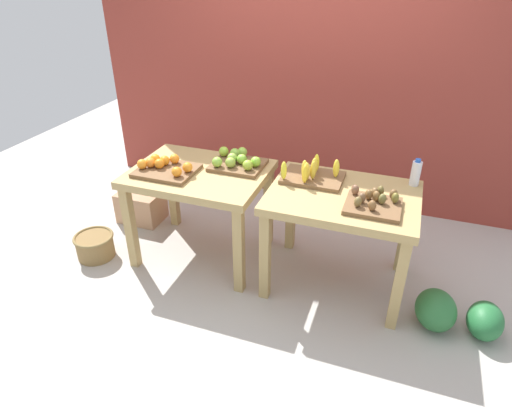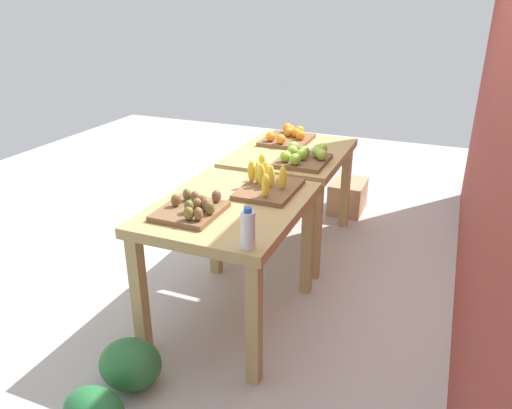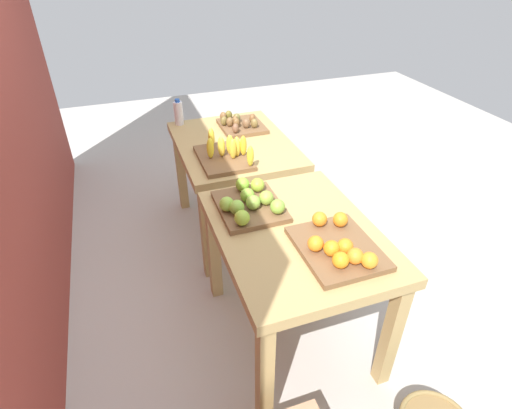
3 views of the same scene
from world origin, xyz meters
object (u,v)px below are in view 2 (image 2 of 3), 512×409
(kiwi_bin, at_px, (193,208))
(cardboard_produce_box, at_px, (348,196))
(display_table_left, at_px, (291,165))
(orange_bin, at_px, (288,137))
(apple_bin, at_px, (303,156))
(display_table_right, at_px, (230,221))
(watermelon_pile, at_px, (116,383))
(water_bottle, at_px, (248,230))
(wicker_basket, at_px, (283,189))
(banana_crate, at_px, (268,184))

(kiwi_bin, xyz_separation_m, cardboard_produce_box, (-2.13, 0.42, -0.67))
(display_table_left, relative_size, orange_bin, 2.28)
(orange_bin, height_order, apple_bin, apple_bin)
(display_table_right, distance_m, watermelon_pile, 1.04)
(apple_bin, distance_m, watermelon_pile, 1.90)
(display_table_left, relative_size, water_bottle, 5.11)
(orange_bin, relative_size, apple_bin, 1.09)
(watermelon_pile, bearing_deg, kiwi_bin, 170.87)
(display_table_left, bearing_deg, wicker_basket, -157.45)
(display_table_left, bearing_deg, apple_bin, 33.44)
(display_table_left, relative_size, apple_bin, 2.49)
(orange_bin, distance_m, watermelon_pile, 2.31)
(display_table_right, height_order, banana_crate, banana_crate)
(display_table_right, height_order, cardboard_produce_box, display_table_right)
(orange_bin, distance_m, kiwi_bin, 1.56)
(display_table_right, bearing_deg, orange_bin, -175.34)
(kiwi_bin, bearing_deg, display_table_left, 174.96)
(kiwi_bin, bearing_deg, banana_crate, 152.44)
(wicker_basket, xyz_separation_m, cardboard_produce_box, (0.04, 0.65, 0.04))
(banana_crate, xyz_separation_m, watermelon_pile, (1.12, -0.35, -0.70))
(water_bottle, height_order, watermelon_pile, water_bottle)
(display_table_left, bearing_deg, banana_crate, 8.63)
(display_table_right, relative_size, kiwi_bin, 2.89)
(banana_crate, bearing_deg, kiwi_bin, -27.56)
(orange_bin, xyz_separation_m, water_bottle, (1.80, 0.42, 0.06))
(display_table_right, xyz_separation_m, wicker_basket, (-1.96, -0.35, -0.56))
(banana_crate, distance_m, wicker_basket, 1.91)
(wicker_basket, bearing_deg, kiwi_bin, 6.09)
(display_table_right, height_order, watermelon_pile, display_table_right)
(apple_bin, distance_m, banana_crate, 0.61)
(display_table_right, height_order, orange_bin, orange_bin)
(banana_crate, height_order, cardboard_produce_box, banana_crate)
(banana_crate, relative_size, cardboard_produce_box, 1.10)
(apple_bin, distance_m, wicker_basket, 1.41)
(display_table_left, distance_m, cardboard_produce_box, 1.00)
(kiwi_bin, xyz_separation_m, watermelon_pile, (0.65, -0.10, -0.69))
(apple_bin, relative_size, kiwi_bin, 1.16)
(kiwi_bin, bearing_deg, apple_bin, 165.29)
(display_table_left, relative_size, kiwi_bin, 2.89)
(cardboard_produce_box, bearing_deg, display_table_right, -8.88)
(display_table_right, xyz_separation_m, watermelon_pile, (0.86, -0.22, -0.54))
(apple_bin, bearing_deg, kiwi_bin, -14.71)
(display_table_right, bearing_deg, display_table_left, 180.00)
(display_table_left, xyz_separation_m, wicker_basket, (-0.84, -0.35, -0.56))
(orange_bin, height_order, water_bottle, water_bottle)
(kiwi_bin, relative_size, wicker_basket, 1.10)
(orange_bin, height_order, watermelon_pile, orange_bin)
(display_table_right, distance_m, orange_bin, 1.36)
(display_table_left, distance_m, banana_crate, 0.88)
(apple_bin, xyz_separation_m, wicker_basket, (-1.09, -0.52, -0.72))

